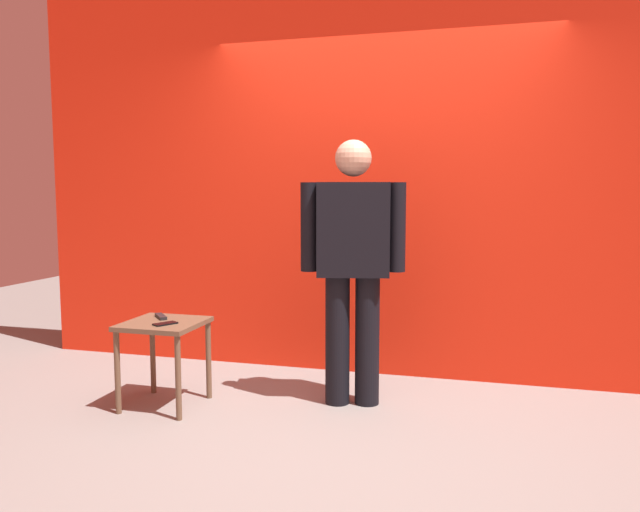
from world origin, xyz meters
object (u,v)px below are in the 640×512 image
(cell_phone, at_px, (165,324))
(tv_remote, at_px, (161,316))
(standing_person, at_px, (353,258))
(side_table, at_px, (164,336))

(cell_phone, distance_m, tv_remote, 0.21)
(standing_person, relative_size, side_table, 3.08)
(side_table, relative_size, cell_phone, 3.82)
(standing_person, distance_m, side_table, 1.30)
(standing_person, height_order, side_table, standing_person)
(standing_person, distance_m, cell_phone, 1.24)
(side_table, height_order, tv_remote, tv_remote)
(tv_remote, bearing_deg, cell_phone, -95.29)
(side_table, distance_m, tv_remote, 0.16)
(cell_phone, relative_size, tv_remote, 0.85)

